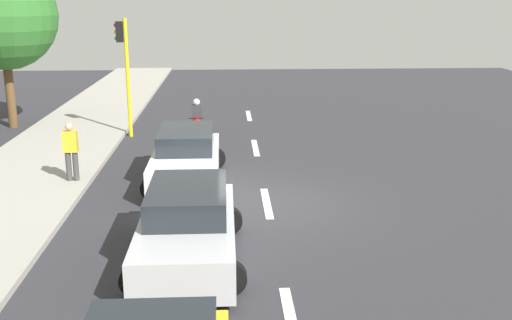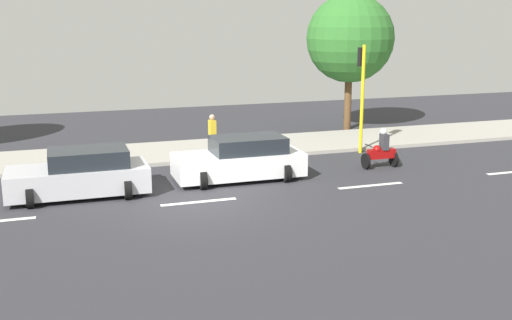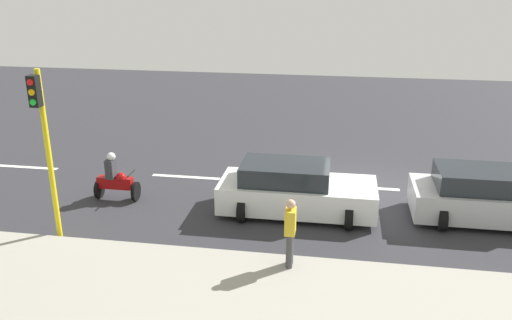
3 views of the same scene
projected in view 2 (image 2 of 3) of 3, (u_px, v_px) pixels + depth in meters
The scene contains 10 objects.
ground_plane at pixel (199, 204), 19.17m from camera, with size 40.00×60.00×0.10m, color #2D2D33.
sidewalk at pixel (161, 153), 25.61m from camera, with size 4.00×60.00×0.15m, color #9E998E.
lane_stripe_north at pixel (371, 186), 20.99m from camera, with size 0.20×2.40×0.01m, color white.
lane_stripe_mid at pixel (199, 202), 19.16m from camera, with size 0.20×2.40×0.01m, color white.
car_silver at pixel (81, 174), 19.67m from camera, with size 2.32×4.40×1.52m.
car_white at pixel (241, 160), 21.67m from camera, with size 2.29×4.52×1.52m.
motorcycle at pixel (381, 151), 23.32m from camera, with size 0.60×1.30×1.53m.
pedestrian_near_signal at pixel (212, 134), 24.54m from camera, with size 0.40×0.24×1.69m.
traffic_light_corner at pixel (362, 83), 25.43m from camera, with size 0.49×0.24×4.50m.
street_tree_south at pixel (350, 39), 30.32m from camera, with size 4.34×4.34×6.72m.
Camera 2 is at (-17.98, 4.06, 5.70)m, focal length 43.18 mm.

